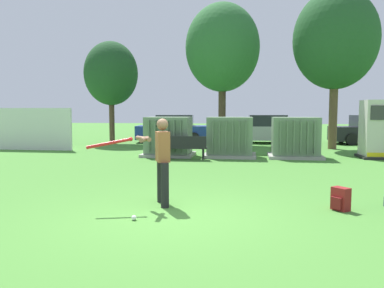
# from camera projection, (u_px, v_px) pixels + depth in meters

# --- Properties ---
(ground_plane) EXTENTS (96.00, 96.00, 0.00)m
(ground_plane) POSITION_uv_depth(u_px,v_px,m) (172.00, 216.00, 7.04)
(ground_plane) COLOR #478433
(fence_panel) EXTENTS (4.80, 0.12, 2.00)m
(fence_panel) POSITION_uv_depth(u_px,v_px,m) (24.00, 129.00, 18.63)
(fence_panel) COLOR silver
(fence_panel) RESTS_ON ground
(transformer_west) EXTENTS (2.10, 1.70, 1.62)m
(transformer_west) POSITION_uv_depth(u_px,v_px,m) (169.00, 137.00, 16.15)
(transformer_west) COLOR #9E9B93
(transformer_west) RESTS_ON ground
(transformer_mid_west) EXTENTS (2.10, 1.70, 1.62)m
(transformer_mid_west) POSITION_uv_depth(u_px,v_px,m) (230.00, 138.00, 15.85)
(transformer_mid_west) COLOR #9E9B93
(transformer_mid_west) RESTS_ON ground
(transformer_mid_east) EXTENTS (2.10, 1.70, 1.62)m
(transformer_mid_east) POSITION_uv_depth(u_px,v_px,m) (295.00, 138.00, 15.59)
(transformer_mid_east) COLOR #9E9B93
(transformer_mid_east) RESTS_ON ground
(generator_enclosure) EXTENTS (1.60, 1.40, 2.30)m
(generator_enclosure) POSITION_uv_depth(u_px,v_px,m) (381.00, 130.00, 15.37)
(generator_enclosure) COLOR #262626
(generator_enclosure) RESTS_ON ground
(park_bench) EXTENTS (1.81, 0.42, 0.92)m
(park_bench) POSITION_uv_depth(u_px,v_px,m) (183.00, 146.00, 14.96)
(park_bench) COLOR black
(park_bench) RESTS_ON ground
(batter) EXTENTS (1.57, 0.88, 1.74)m
(batter) POSITION_uv_depth(u_px,v_px,m) (160.00, 157.00, 7.77)
(batter) COLOR black
(batter) RESTS_ON ground
(sports_ball) EXTENTS (0.09, 0.09, 0.09)m
(sports_ball) POSITION_uv_depth(u_px,v_px,m) (134.00, 218.00, 6.75)
(sports_ball) COLOR white
(sports_ball) RESTS_ON ground
(backpack) EXTENTS (0.37, 0.38, 0.44)m
(backpack) POSITION_uv_depth(u_px,v_px,m) (340.00, 199.00, 7.41)
(backpack) COLOR maroon
(backpack) RESTS_ON ground
(tree_left) EXTENTS (3.01, 3.01, 5.75)m
(tree_left) POSITION_uv_depth(u_px,v_px,m) (111.00, 74.00, 21.93)
(tree_left) COLOR #4C3828
(tree_left) RESTS_ON ground
(tree_center_left) EXTENTS (4.01, 4.01, 7.65)m
(tree_center_left) POSITION_uv_depth(u_px,v_px,m) (222.00, 48.00, 21.04)
(tree_center_left) COLOR #4C3828
(tree_center_left) RESTS_ON ground
(tree_center_right) EXTENTS (4.01, 4.01, 7.67)m
(tree_center_right) POSITION_uv_depth(u_px,v_px,m) (335.00, 40.00, 18.70)
(tree_center_right) COLOR brown
(tree_center_right) RESTS_ON ground
(parked_car_leftmost) EXTENTS (4.34, 2.22, 1.62)m
(parked_car_leftmost) POSITION_uv_depth(u_px,v_px,m) (173.00, 130.00, 22.98)
(parked_car_leftmost) COLOR navy
(parked_car_leftmost) RESTS_ON ground
(parked_car_left_of_center) EXTENTS (4.27, 2.06, 1.62)m
(parked_car_left_of_center) POSITION_uv_depth(u_px,v_px,m) (265.00, 130.00, 22.67)
(parked_car_left_of_center) COLOR #B2B2B7
(parked_car_left_of_center) RESTS_ON ground
(parked_car_right_of_center) EXTENTS (4.36, 2.26, 1.62)m
(parked_car_right_of_center) POSITION_uv_depth(u_px,v_px,m) (370.00, 131.00, 21.86)
(parked_car_right_of_center) COLOR black
(parked_car_right_of_center) RESTS_ON ground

